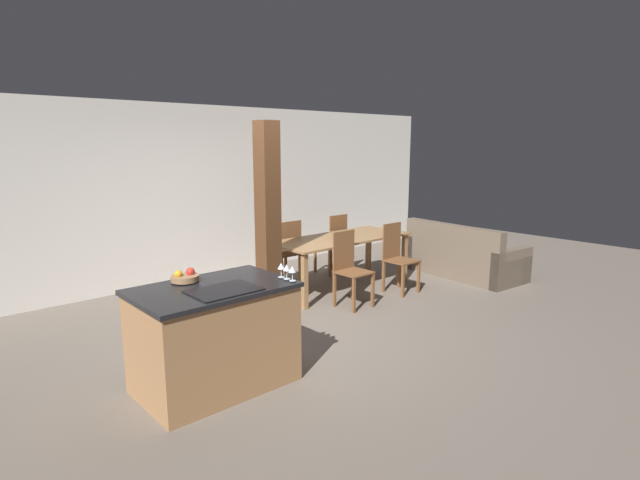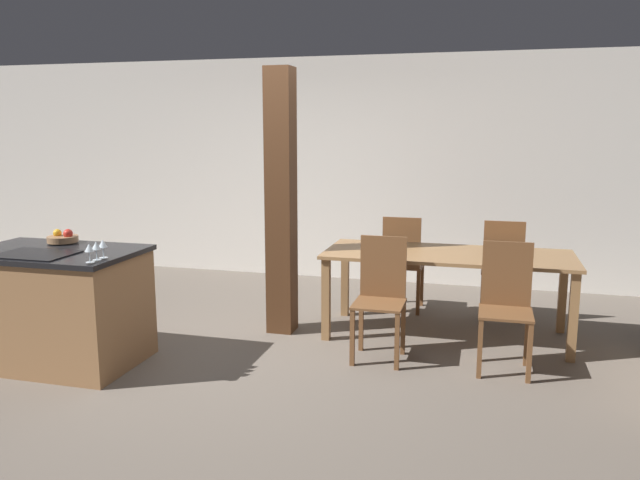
# 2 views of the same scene
# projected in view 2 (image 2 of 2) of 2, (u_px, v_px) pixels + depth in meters

# --- Properties ---
(ground_plane) EXTENTS (16.00, 16.00, 0.00)m
(ground_plane) POSITION_uv_depth(u_px,v_px,m) (245.00, 352.00, 5.25)
(ground_plane) COLOR #665B51
(wall_back) EXTENTS (11.20, 0.08, 2.70)m
(wall_back) POSITION_uv_depth(u_px,v_px,m) (328.00, 170.00, 7.67)
(wall_back) COLOR silver
(wall_back) RESTS_ON ground_plane
(kitchen_island) EXTENTS (1.33, 0.86, 0.93)m
(kitchen_island) POSITION_uv_depth(u_px,v_px,m) (56.00, 306.00, 4.95)
(kitchen_island) COLOR #9E7047
(kitchen_island) RESTS_ON ground_plane
(fruit_bowl) EXTENTS (0.25, 0.25, 0.11)m
(fruit_bowl) POSITION_uv_depth(u_px,v_px,m) (63.00, 238.00, 5.15)
(fruit_bowl) COLOR #99704C
(fruit_bowl) RESTS_ON kitchen_island
(wine_glass_near) EXTENTS (0.07, 0.07, 0.13)m
(wine_glass_near) POSITION_uv_depth(u_px,v_px,m) (89.00, 249.00, 4.36)
(wine_glass_near) COLOR silver
(wine_glass_near) RESTS_ON kitchen_island
(wine_glass_middle) EXTENTS (0.07, 0.07, 0.13)m
(wine_glass_middle) POSITION_uv_depth(u_px,v_px,m) (96.00, 246.00, 4.43)
(wine_glass_middle) COLOR silver
(wine_glass_middle) RESTS_ON kitchen_island
(wine_glass_far) EXTENTS (0.07, 0.07, 0.13)m
(wine_glass_far) POSITION_uv_depth(u_px,v_px,m) (103.00, 244.00, 4.51)
(wine_glass_far) COLOR silver
(wine_glass_far) RESTS_ON kitchen_island
(dining_table) EXTENTS (2.17, 0.89, 0.77)m
(dining_table) POSITION_uv_depth(u_px,v_px,m) (448.00, 263.00, 5.54)
(dining_table) COLOR olive
(dining_table) RESTS_ON ground_plane
(dining_chair_near_left) EXTENTS (0.40, 0.40, 0.99)m
(dining_chair_near_left) POSITION_uv_depth(u_px,v_px,m) (381.00, 296.00, 5.06)
(dining_chair_near_left) COLOR brown
(dining_chair_near_left) RESTS_ON ground_plane
(dining_chair_near_right) EXTENTS (0.40, 0.40, 0.99)m
(dining_chair_near_right) POSITION_uv_depth(u_px,v_px,m) (506.00, 304.00, 4.81)
(dining_chair_near_right) COLOR brown
(dining_chair_near_right) RESTS_ON ground_plane
(dining_chair_far_left) EXTENTS (0.40, 0.40, 0.99)m
(dining_chair_far_left) POSITION_uv_depth(u_px,v_px,m) (402.00, 262.00, 6.32)
(dining_chair_far_left) COLOR brown
(dining_chair_far_left) RESTS_ON ground_plane
(dining_chair_far_right) EXTENTS (0.40, 0.40, 0.99)m
(dining_chair_far_right) POSITION_uv_depth(u_px,v_px,m) (502.00, 267.00, 6.07)
(dining_chair_far_right) COLOR brown
(dining_chair_far_right) RESTS_ON ground_plane
(timber_post) EXTENTS (0.23, 0.23, 2.38)m
(timber_post) POSITION_uv_depth(u_px,v_px,m) (281.00, 203.00, 5.60)
(timber_post) COLOR #4C2D19
(timber_post) RESTS_ON ground_plane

